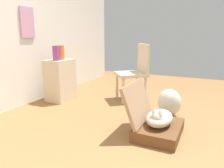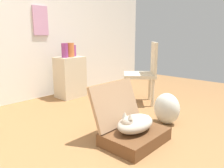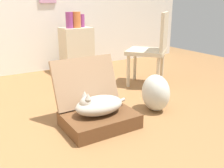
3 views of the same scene
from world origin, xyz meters
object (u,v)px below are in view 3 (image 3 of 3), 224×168
Objects in this scene: vase_short at (81,21)px; vase_round at (76,20)px; suitcase_base at (99,120)px; cat at (98,105)px; chair at (153,47)px; plastic_bag_white at (156,93)px; side_table at (77,50)px; vase_tall at (69,20)px.

vase_short is 0.82× the size of vase_round.
vase_short is at bearing 68.62° from suitcase_base.
chair is at bearing 30.45° from cat.
side_table is at bearing 91.17° from plastic_bag_white.
cat is 0.55× the size of chair.
suitcase_base is 1.20× the size of cat.
chair is at bearing -58.83° from vase_tall.
vase_short is (0.08, 1.87, 0.60)m from plastic_bag_white.
plastic_bag_white is at bearing -88.83° from side_table.
vase_tall is at bearing -177.67° from vase_round.
vase_short is 1.30m from chair.
vase_short is at bearing 19.06° from vase_tall.
vase_round is at bearing 2.33° from vase_tall.
vase_tall is (-0.11, -0.04, 0.46)m from side_table.
chair is (0.52, 0.68, 0.32)m from plastic_bag_white.
suitcase_base is at bearing -178.56° from plastic_bag_white.
vase_short reaches higher than plastic_bag_white.
side_table is 0.48m from vase_tall.
vase_short is at bearing 33.04° from vase_round.
vase_tall is at bearing -160.94° from vase_short.
vase_tall is 0.25× the size of chair.
cat is 1.41m from chair.
vase_round is (0.00, -0.03, 0.46)m from side_table.
suitcase_base is 1.97m from side_table.
vase_tall is at bearing -98.71° from chair.
vase_round reaches higher than vase_tall.
vase_short is at bearing 68.35° from cat.
plastic_bag_white is 0.40× the size of chair.
plastic_bag_white is at bearing 12.94° from chair.
vase_round reaches higher than cat.
suitcase_base is at bearing -108.69° from side_table.
side_table is 1.28m from chair.
suitcase_base is at bearing -9.20° from chair.
chair is at bearing -69.59° from vase_short.
side_table is 0.73× the size of chair.
plastic_bag_white is 1.60× the size of vase_round.
cat is at bearing -111.65° from vase_short.
side_table is 0.46m from vase_round.
vase_short is at bearing 19.49° from side_table.
plastic_bag_white is at bearing 1.44° from suitcase_base.
plastic_bag_white is 1.97m from vase_short.
vase_short reaches higher than cat.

